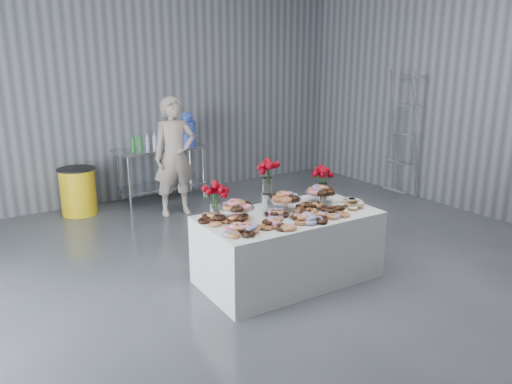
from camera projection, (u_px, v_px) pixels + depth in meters
ground at (304, 300)px, 5.04m from camera, size 9.00×9.00×0.00m
room_walls at (281, 25)px, 4.24m from camera, size 8.04×9.04×4.02m
display_table at (288, 247)px, 5.42m from camera, size 1.93×1.06×0.75m
prep_table at (161, 164)px, 8.30m from camera, size 1.50×0.60×0.90m
donut_mounds at (292, 211)px, 5.26m from camera, size 1.83×0.86×0.09m
cake_stand_left at (237, 206)px, 5.12m from camera, size 0.36×0.36×0.17m
cake_stand_mid at (285, 198)px, 5.42m from camera, size 0.36×0.36×0.17m
cake_stand_right at (321, 191)px, 5.68m from camera, size 0.36×0.36×0.17m
danish_pile at (352, 202)px, 5.56m from camera, size 0.48×0.48×0.11m
bouquet_left at (215, 192)px, 5.06m from camera, size 0.26×0.26×0.42m
bouquet_right at (323, 174)px, 5.83m from camera, size 0.26×0.26×0.42m
bouquet_center at (267, 174)px, 5.47m from camera, size 0.26×0.26×0.57m
water_jug at (187, 130)px, 8.42m from camera, size 0.28×0.28×0.55m
drink_bottles at (144, 142)px, 7.93m from camera, size 0.54×0.08×0.27m
person at (175, 157)px, 7.51m from camera, size 0.70×0.51×1.80m
trash_barrel at (78, 191)px, 7.63m from camera, size 0.56×0.56×0.72m
stepladder at (404, 135)px, 8.37m from camera, size 0.57×0.53×2.16m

